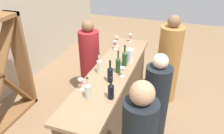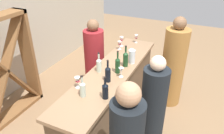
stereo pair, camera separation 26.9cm
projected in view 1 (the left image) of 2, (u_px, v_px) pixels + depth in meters
The scene contains 18 objects.
ground_plane at pixel (112, 122), 3.61m from camera, with size 12.00×12.00×0.00m, color #846647.
bar_counter at pixel (112, 97), 3.36m from camera, with size 2.52×0.57×0.99m.
wine_bottle_leftmost_clear_pale at pixel (88, 90), 2.50m from camera, with size 0.07×0.07×0.28m.
wine_bottle_second_left_near_black at pixel (111, 91), 2.49m from camera, with size 0.07×0.07×0.29m.
wine_bottle_center_near_black at pixel (110, 74), 2.80m from camera, with size 0.07×0.07×0.31m.
wine_bottle_second_right_clear_pale at pixel (99, 65), 3.02m from camera, with size 0.07×0.07×0.30m.
wine_bottle_rightmost_olive_green at pixel (118, 64), 3.01m from camera, with size 0.07×0.07×0.33m.
wine_bottle_far_right_olive_green at pixel (125, 58), 3.19m from camera, with size 0.08×0.08×0.33m.
wine_glass_near_left at pixel (122, 70), 2.93m from camera, with size 0.07×0.07×0.14m.
wine_glass_near_center at pixel (129, 51), 3.44m from camera, with size 0.06×0.06×0.16m.
wine_glass_near_right at pixel (130, 37), 4.02m from camera, with size 0.06×0.06×0.15m.
wine_glass_far_left at pixel (115, 44), 3.72m from camera, with size 0.07×0.07×0.15m.
wine_glass_far_center at pixel (81, 82), 2.65m from camera, with size 0.07×0.07×0.15m.
wine_glass_far_right at pixel (117, 39), 3.84m from camera, with size 0.07×0.07×0.18m.
water_pitcher at pixel (130, 56), 3.30m from camera, with size 0.10×0.10×0.21m.
person_left_guest at pixel (155, 105), 2.95m from camera, with size 0.37×0.37×1.43m.
person_right_guest at pixel (168, 63), 3.84m from camera, with size 0.52×0.52×1.61m.
person_server_behind at pixel (90, 63), 4.00m from camera, with size 0.42×0.42×1.48m.
Camera 1 is at (-2.57, -0.89, 2.54)m, focal length 34.75 mm.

